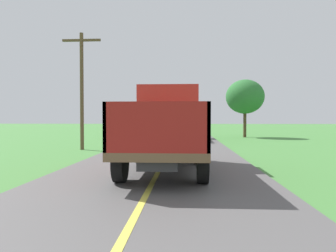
{
  "coord_description": "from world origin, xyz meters",
  "views": [
    {
      "loc": [
        0.86,
        0.84,
        1.72
      ],
      "look_at": [
        0.08,
        13.89,
        1.4
      ],
      "focal_mm": 32.91,
      "sensor_mm": 36.0,
      "label": 1
    }
  ],
  "objects": [
    {
      "name": "banana_truck_near",
      "position": [
        0.24,
        11.06,
        1.47
      ],
      "size": [
        2.38,
        5.82,
        2.8
      ],
      "color": "#2D2D30",
      "rests_on": "road_surface"
    },
    {
      "name": "roadside_tree_near_left",
      "position": [
        6.22,
        29.36,
        3.71
      ],
      "size": [
        3.47,
        3.47,
        5.28
      ],
      "color": "#4C3823",
      "rests_on": "ground"
    },
    {
      "name": "utility_pole_roadside",
      "position": [
        -4.88,
        17.47,
        3.5
      ],
      "size": [
        2.11,
        0.2,
        6.4
      ],
      "color": "brown",
      "rests_on": "ground"
    },
    {
      "name": "banana_truck_far",
      "position": [
        0.09,
        25.72,
        1.46
      ],
      "size": [
        2.38,
        5.81,
        2.8
      ],
      "color": "#2D2D30",
      "rests_on": "road_surface"
    }
  ]
}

